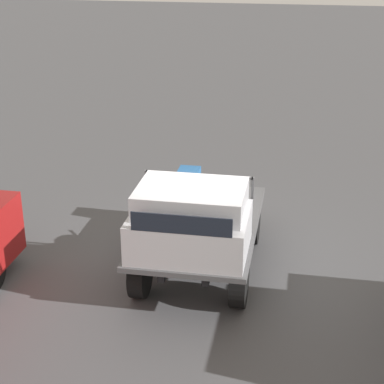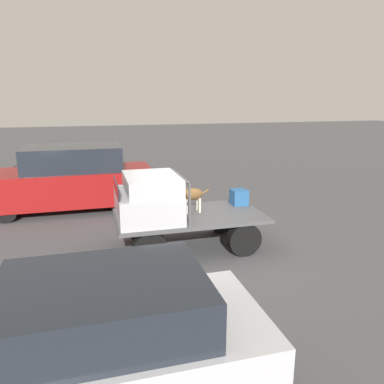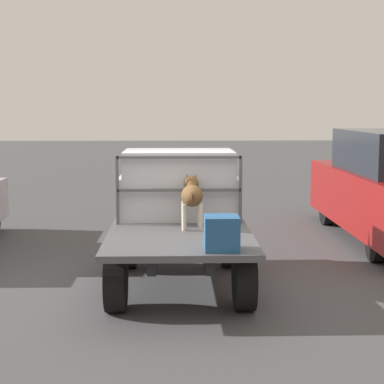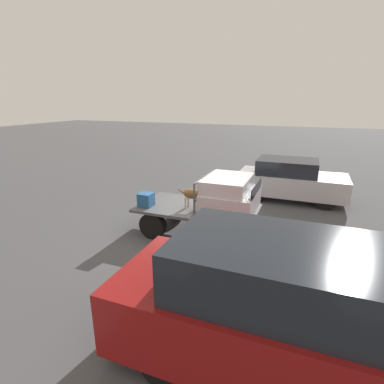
{
  "view_description": "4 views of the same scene",
  "coord_description": "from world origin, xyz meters",
  "px_view_note": "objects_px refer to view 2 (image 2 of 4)",
  "views": [
    {
      "loc": [
        9.37,
        1.55,
        5.3
      ],
      "look_at": [
        -0.1,
        -0.17,
        1.3
      ],
      "focal_mm": 60.0,
      "sensor_mm": 36.0,
      "label": 1
    },
    {
      "loc": [
        2.14,
        8.02,
        3.47
      ],
      "look_at": [
        -0.1,
        -0.17,
        1.3
      ],
      "focal_mm": 35.0,
      "sensor_mm": 36.0,
      "label": 2
    },
    {
      "loc": [
        -8.46,
        0.07,
        2.39
      ],
      "look_at": [
        -0.1,
        -0.17,
        1.3
      ],
      "focal_mm": 60.0,
      "sensor_mm": 36.0,
      "label": 3
    },
    {
      "loc": [
        2.82,
        -7.6,
        3.76
      ],
      "look_at": [
        -0.1,
        -0.17,
        1.3
      ],
      "focal_mm": 28.0,
      "sensor_mm": 36.0,
      "label": 4
    }
  ],
  "objects_px": {
    "dog": "(189,194)",
    "parked_pickup_far": "(68,179)",
    "parked_sedan": "(92,346)",
    "flatbed_truck": "(190,224)",
    "cargo_crate": "(239,197)"
  },
  "relations": [
    {
      "from": "dog",
      "to": "parked_pickup_far",
      "type": "bearing_deg",
      "value": -69.33
    },
    {
      "from": "parked_sedan",
      "to": "parked_pickup_far",
      "type": "distance_m",
      "value": 8.26
    },
    {
      "from": "flatbed_truck",
      "to": "dog",
      "type": "bearing_deg",
      "value": -102.19
    },
    {
      "from": "flatbed_truck",
      "to": "dog",
      "type": "relative_size",
      "value": 3.86
    },
    {
      "from": "dog",
      "to": "cargo_crate",
      "type": "height_order",
      "value": "dog"
    },
    {
      "from": "parked_sedan",
      "to": "dog",
      "type": "bearing_deg",
      "value": -111.22
    },
    {
      "from": "flatbed_truck",
      "to": "dog",
      "type": "xyz_separation_m",
      "value": [
        -0.04,
        -0.17,
        0.68
      ]
    },
    {
      "from": "parked_pickup_far",
      "to": "flatbed_truck",
      "type": "bearing_deg",
      "value": 121.48
    },
    {
      "from": "parked_pickup_far",
      "to": "dog",
      "type": "bearing_deg",
      "value": 123.0
    },
    {
      "from": "cargo_crate",
      "to": "parked_sedan",
      "type": "bearing_deg",
      "value": 52.27
    },
    {
      "from": "parked_sedan",
      "to": "parked_pickup_far",
      "type": "height_order",
      "value": "parked_pickup_far"
    },
    {
      "from": "flatbed_truck",
      "to": "parked_pickup_far",
      "type": "relative_size",
      "value": 0.65
    },
    {
      "from": "parked_pickup_far",
      "to": "cargo_crate",
      "type": "bearing_deg",
      "value": 136.33
    },
    {
      "from": "dog",
      "to": "cargo_crate",
      "type": "distance_m",
      "value": 1.43
    },
    {
      "from": "parked_pickup_far",
      "to": "parked_sedan",
      "type": "bearing_deg",
      "value": 89.71
    }
  ]
}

